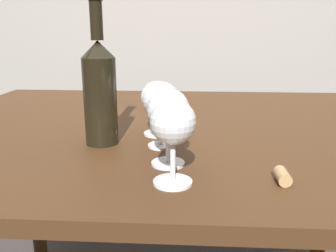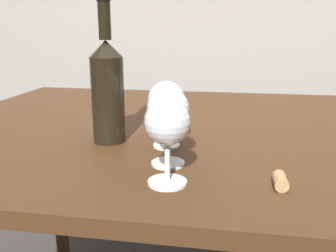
{
  "view_description": "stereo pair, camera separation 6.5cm",
  "coord_description": "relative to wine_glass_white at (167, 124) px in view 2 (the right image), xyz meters",
  "views": [
    {
      "loc": [
        0.05,
        -0.91,
        1.02
      ],
      "look_at": [
        0.01,
        -0.29,
        0.84
      ],
      "focal_mm": 38.57,
      "sensor_mm": 36.0,
      "label": 1
    },
    {
      "loc": [
        0.11,
        -0.91,
        1.02
      ],
      "look_at": [
        0.01,
        -0.29,
        0.84
      ],
      "focal_mm": 38.57,
      "sensor_mm": 36.0,
      "label": 2
    }
  ],
  "objects": [
    {
      "name": "wine_glass_merlot",
      "position": [
        -0.01,
        0.08,
        -0.0
      ],
      "size": [
        0.08,
        0.08,
        0.14
      ],
      "color": "white",
      "rests_on": "dining_table"
    },
    {
      "name": "wine_glass_pinot",
      "position": [
        -0.03,
        0.19,
        -0.0
      ],
      "size": [
        0.08,
        0.08,
        0.14
      ],
      "color": "white",
      "rests_on": "dining_table"
    },
    {
      "name": "cork",
      "position": [
        0.18,
        0.02,
        -0.09
      ],
      "size": [
        0.02,
        0.04,
        0.02
      ],
      "primitive_type": "cylinder",
      "rotation": [
        1.57,
        0.0,
        0.0
      ],
      "color": "tan",
      "rests_on": "dining_table"
    },
    {
      "name": "wine_glass_white",
      "position": [
        0.0,
        0.0,
        0.0
      ],
      "size": [
        0.07,
        0.07,
        0.14
      ],
      "color": "white",
      "rests_on": "dining_table"
    },
    {
      "name": "dining_table",
      "position": [
        -0.02,
        0.37,
        -0.19
      ],
      "size": [
        1.31,
        1.0,
        0.77
      ],
      "color": "#472B16",
      "rests_on": "ground_plane"
    },
    {
      "name": "wine_bottle",
      "position": [
        -0.16,
        0.2,
        0.02
      ],
      "size": [
        0.07,
        0.07,
        0.31
      ],
      "color": "black",
      "rests_on": "dining_table"
    },
    {
      "name": "wine_glass_amber",
      "position": [
        -0.05,
        0.27,
        -0.02
      ],
      "size": [
        0.08,
        0.08,
        0.13
      ],
      "color": "white",
      "rests_on": "dining_table"
    }
  ]
}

